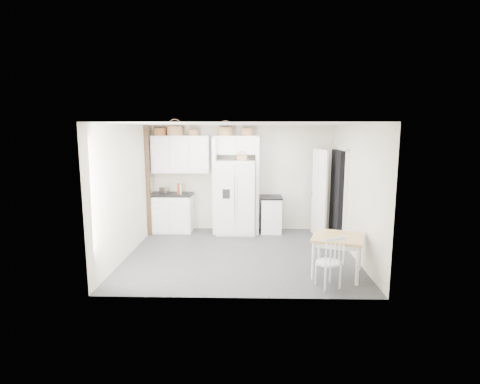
{
  "coord_description": "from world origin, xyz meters",
  "views": [
    {
      "loc": [
        0.18,
        -7.27,
        2.49
      ],
      "look_at": [
        -0.02,
        0.4,
        1.21
      ],
      "focal_mm": 28.0,
      "sensor_mm": 36.0,
      "label": 1
    }
  ],
  "objects": [
    {
      "name": "floor",
      "position": [
        0.0,
        0.0,
        0.0
      ],
      "size": [
        4.5,
        4.5,
        0.0
      ],
      "primitive_type": "plane",
      "color": "black",
      "rests_on": "ground"
    },
    {
      "name": "base_cab_left",
      "position": [
        -1.73,
        1.7,
        0.46
      ],
      "size": [
        0.98,
        0.62,
        0.91
      ],
      "primitive_type": "cube",
      "color": "white",
      "rests_on": "floor"
    },
    {
      "name": "basket_bridge_b",
      "position": [
        0.12,
        1.83,
        2.44
      ],
      "size": [
        0.3,
        0.3,
        0.17
      ],
      "primitive_type": "cylinder",
      "color": "olive",
      "rests_on": "bridge_cabinet"
    },
    {
      "name": "fridge_panel_right",
      "position": [
        0.36,
        1.7,
        1.15
      ],
      "size": [
        0.08,
        0.6,
        2.3
      ],
      "primitive_type": "cube",
      "color": "white",
      "rests_on": "floor"
    },
    {
      "name": "counter_right",
      "position": [
        0.71,
        1.7,
        0.87
      ],
      "size": [
        0.52,
        0.62,
        0.04
      ],
      "primitive_type": "cube",
      "color": "black",
      "rests_on": "base_cab_right"
    },
    {
      "name": "doorway_void",
      "position": [
        2.16,
        1.0,
        1.02
      ],
      "size": [
        0.18,
        0.85,
        2.05
      ],
      "primitive_type": "cube",
      "color": "black",
      "rests_on": "floor"
    },
    {
      "name": "wall_left",
      "position": [
        -2.25,
        0.0,
        1.3
      ],
      "size": [
        0.0,
        4.0,
        4.0
      ],
      "primitive_type": "plane",
      "rotation": [
        1.57,
        0.0,
        1.57
      ],
      "color": "beige",
      "rests_on": "floor"
    },
    {
      "name": "toaster",
      "position": [
        -1.91,
        1.71,
        1.03
      ],
      "size": [
        0.25,
        0.18,
        0.15
      ],
      "primitive_type": "cube",
      "rotation": [
        0.0,
        0.0,
        -0.27
      ],
      "color": "silver",
      "rests_on": "counter_left"
    },
    {
      "name": "basket_upper_a",
      "position": [
        -2.0,
        1.83,
        2.44
      ],
      "size": [
        0.31,
        0.31,
        0.18
      ],
      "primitive_type": "cylinder",
      "color": "brown",
      "rests_on": "upper_cabinet"
    },
    {
      "name": "basket_upper_b",
      "position": [
        -1.63,
        1.83,
        2.46
      ],
      "size": [
        0.39,
        0.39,
        0.23
      ],
      "primitive_type": "cylinder",
      "color": "olive",
      "rests_on": "upper_cabinet"
    },
    {
      "name": "dining_table",
      "position": [
        1.7,
        -1.03,
        0.35
      ],
      "size": [
        1.05,
        1.05,
        0.69
      ],
      "primitive_type": "cube",
      "rotation": [
        0.0,
        0.0,
        -0.33
      ],
      "color": "#AA8E4B",
      "rests_on": "floor"
    },
    {
      "name": "basket_bridge_a",
      "position": [
        -0.41,
        1.83,
        2.45
      ],
      "size": [
        0.36,
        0.36,
        0.2
      ],
      "primitive_type": "cylinder",
      "color": "olive",
      "rests_on": "bridge_cabinet"
    },
    {
      "name": "trim_post",
      "position": [
        -2.2,
        1.35,
        1.3
      ],
      "size": [
        0.09,
        0.09,
        2.6
      ],
      "primitive_type": "cube",
      "color": "#392214",
      "rests_on": "floor"
    },
    {
      "name": "basket_fridge_b",
      "position": [
        -0.01,
        1.53,
        1.83
      ],
      "size": [
        0.23,
        0.23,
        0.12
      ],
      "primitive_type": "cylinder",
      "color": "olive",
      "rests_on": "refrigerator"
    },
    {
      "name": "windsor_chair",
      "position": [
        1.44,
        -1.55,
        0.4
      ],
      "size": [
        0.5,
        0.48,
        0.8
      ],
      "primitive_type": "cube",
      "rotation": [
        0.0,
        0.0,
        0.39
      ],
      "color": "white",
      "rests_on": "floor"
    },
    {
      "name": "bridge_cabinet",
      "position": [
        -0.15,
        1.83,
        2.12
      ],
      "size": [
        1.12,
        0.34,
        0.45
      ],
      "primitive_type": "cube",
      "color": "white",
      "rests_on": "wall_back"
    },
    {
      "name": "basket_upper_c",
      "position": [
        -1.18,
        1.83,
        2.42
      ],
      "size": [
        0.25,
        0.25,
        0.14
      ],
      "primitive_type": "cylinder",
      "color": "olive",
      "rests_on": "upper_cabinet"
    },
    {
      "name": "refrigerator",
      "position": [
        -0.15,
        1.63,
        0.89
      ],
      "size": [
        0.92,
        0.74,
        1.77
      ],
      "primitive_type": "cube",
      "color": "white",
      "rests_on": "floor"
    },
    {
      "name": "upper_cabinet",
      "position": [
        -1.5,
        1.83,
        1.9
      ],
      "size": [
        1.4,
        0.34,
        0.9
      ],
      "primitive_type": "cube",
      "color": "white",
      "rests_on": "wall_back"
    },
    {
      "name": "cookbook_cream",
      "position": [
        -1.5,
        1.62,
        1.07
      ],
      "size": [
        0.07,
        0.16,
        0.23
      ],
      "primitive_type": "cube",
      "rotation": [
        0.0,
        0.0,
        0.25
      ],
      "color": "beige",
      "rests_on": "counter_left"
    },
    {
      "name": "wall_back",
      "position": [
        0.0,
        2.0,
        1.3
      ],
      "size": [
        4.5,
        0.0,
        4.5
      ],
      "primitive_type": "plane",
      "rotation": [
        1.57,
        0.0,
        0.0
      ],
      "color": "beige",
      "rests_on": "floor"
    },
    {
      "name": "door_slab",
      "position": [
        1.8,
        1.33,
        1.02
      ],
      "size": [
        0.21,
        0.79,
        2.05
      ],
      "primitive_type": "cube",
      "rotation": [
        0.0,
        0.0,
        -1.36
      ],
      "color": "white",
      "rests_on": "floor"
    },
    {
      "name": "counter_left",
      "position": [
        -1.73,
        1.7,
        0.93
      ],
      "size": [
        1.03,
        0.66,
        0.04
      ],
      "primitive_type": "cube",
      "color": "black",
      "rests_on": "base_cab_left"
    },
    {
      "name": "wall_right",
      "position": [
        2.25,
        0.0,
        1.3
      ],
      "size": [
        0.0,
        4.0,
        4.0
      ],
      "primitive_type": "plane",
      "rotation": [
        1.57,
        0.0,
        -1.57
      ],
      "color": "beige",
      "rests_on": "floor"
    },
    {
      "name": "base_cab_right",
      "position": [
        0.71,
        1.7,
        0.43
      ],
      "size": [
        0.48,
        0.58,
        0.85
      ],
      "primitive_type": "cube",
      "color": "white",
      "rests_on": "floor"
    },
    {
      "name": "fridge_panel_left",
      "position": [
        -0.66,
        1.7,
        1.15
      ],
      "size": [
        0.08,
        0.6,
        2.3
      ],
      "primitive_type": "cube",
      "color": "white",
      "rests_on": "floor"
    },
    {
      "name": "ceiling",
      "position": [
        0.0,
        0.0,
        2.6
      ],
      "size": [
        4.5,
        4.5,
        0.0
      ],
      "primitive_type": "plane",
      "color": "white",
      "rests_on": "wall_back"
    },
    {
      "name": "cookbook_red",
      "position": [
        -1.55,
        1.62,
        1.08
      ],
      "size": [
        0.06,
        0.18,
        0.26
      ],
      "primitive_type": "cube",
      "rotation": [
        0.0,
        0.0,
        0.13
      ],
      "color": "maroon",
      "rests_on": "counter_left"
    }
  ]
}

